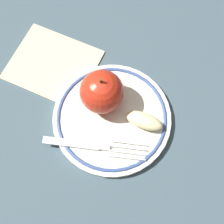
# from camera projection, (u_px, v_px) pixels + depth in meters

# --- Properties ---
(ground_plane) EXTENTS (2.00, 2.00, 0.00)m
(ground_plane) POSITION_uv_depth(u_px,v_px,m) (117.00, 122.00, 0.53)
(ground_plane) COLOR #3F525C
(plate) EXTENTS (0.20, 0.20, 0.02)m
(plate) POSITION_uv_depth(u_px,v_px,m) (112.00, 118.00, 0.52)
(plate) COLOR silver
(plate) RESTS_ON ground_plane
(apple_red_whole) EXTENTS (0.07, 0.07, 0.08)m
(apple_red_whole) POSITION_uv_depth(u_px,v_px,m) (102.00, 92.00, 0.49)
(apple_red_whole) COLOR red
(apple_red_whole) RESTS_ON plate
(apple_slice_front) EXTENTS (0.07, 0.04, 0.02)m
(apple_slice_front) POSITION_uv_depth(u_px,v_px,m) (144.00, 121.00, 0.50)
(apple_slice_front) COLOR beige
(apple_slice_front) RESTS_ON plate
(fork) EXTENTS (0.16, 0.08, 0.00)m
(fork) POSITION_uv_depth(u_px,v_px,m) (91.00, 146.00, 0.50)
(fork) COLOR silver
(fork) RESTS_ON plate
(napkin_folded) EXTENTS (0.16, 0.14, 0.01)m
(napkin_folded) POSITION_uv_depth(u_px,v_px,m) (53.00, 64.00, 0.56)
(napkin_folded) COLOR beige
(napkin_folded) RESTS_ON ground_plane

